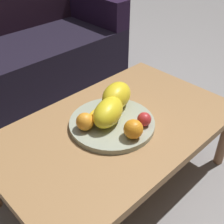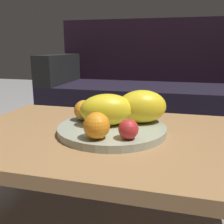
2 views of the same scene
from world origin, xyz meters
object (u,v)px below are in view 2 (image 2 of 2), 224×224
at_px(coffee_table, 116,144).
at_px(banana_bunch, 113,114).
at_px(couch, 158,96).
at_px(orange_left, 84,110).
at_px(orange_front, 97,126).
at_px(melon_smaller_beside, 142,107).
at_px(melon_large_front, 107,110).
at_px(apple_front, 128,129).
at_px(fruit_bowl, 112,129).

bearing_deg(coffee_table, banana_bunch, 115.14).
relative_size(coffee_table, banana_bunch, 7.27).
distance_m(coffee_table, couch, 1.17).
bearing_deg(banana_bunch, couch, 85.65).
bearing_deg(orange_left, coffee_table, -21.19).
bearing_deg(orange_front, banana_bunch, 88.82).
distance_m(coffee_table, melon_smaller_beside, 0.17).
bearing_deg(couch, coffee_table, -92.83).
xyz_separation_m(melon_large_front, banana_bunch, (0.01, 0.04, -0.03)).
distance_m(orange_left, banana_bunch, 0.11).
xyz_separation_m(orange_front, banana_bunch, (0.00, 0.18, -0.01)).
height_order(orange_left, apple_front, orange_left).
bearing_deg(apple_front, coffee_table, 120.84).
bearing_deg(fruit_bowl, couch, 86.24).
relative_size(melon_large_front, orange_left, 2.45).
relative_size(coffee_table, fruit_bowl, 2.92).
distance_m(coffee_table, banana_bunch, 0.11).
relative_size(coffee_table, orange_front, 13.63).
distance_m(fruit_bowl, orange_front, 0.15).
bearing_deg(melon_large_front, banana_bunch, 75.85).
distance_m(fruit_bowl, melon_large_front, 0.07).
height_order(melon_smaller_beside, orange_left, melon_smaller_beside).
relative_size(couch, melon_large_front, 9.01).
distance_m(couch, fruit_bowl, 1.16).
height_order(couch, banana_bunch, couch).
bearing_deg(banana_bunch, coffee_table, -64.86).
xyz_separation_m(coffee_table, melon_smaller_beside, (0.08, 0.08, 0.12)).
bearing_deg(orange_left, melon_smaller_beside, 6.77).
distance_m(coffee_table, orange_front, 0.17).
relative_size(couch, orange_left, 22.05).
bearing_deg(fruit_bowl, coffee_table, -32.14).
xyz_separation_m(fruit_bowl, apple_front, (0.08, -0.12, 0.04)).
xyz_separation_m(couch, melon_smaller_beside, (0.02, -1.09, 0.16)).
bearing_deg(melon_smaller_beside, melon_large_front, -150.76).
relative_size(melon_smaller_beside, orange_left, 2.32).
relative_size(melon_large_front, apple_front, 3.05).
distance_m(fruit_bowl, apple_front, 0.15).
bearing_deg(coffee_table, couch, 87.17).
bearing_deg(apple_front, orange_left, 141.63).
relative_size(couch, apple_front, 27.51).
xyz_separation_m(coffee_table, banana_bunch, (-0.03, 0.06, 0.09)).
relative_size(orange_left, apple_front, 1.25).
height_order(orange_left, banana_bunch, orange_left).
bearing_deg(apple_front, fruit_bowl, 124.78).
height_order(melon_large_front, melon_smaller_beside, melon_smaller_beside).
xyz_separation_m(coffee_table, couch, (0.06, 1.17, -0.04)).
bearing_deg(melon_large_front, fruit_bowl, -10.28).
relative_size(orange_front, apple_front, 1.33).
height_order(melon_large_front, orange_front, melon_large_front).
distance_m(melon_large_front, melon_smaller_beside, 0.13).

